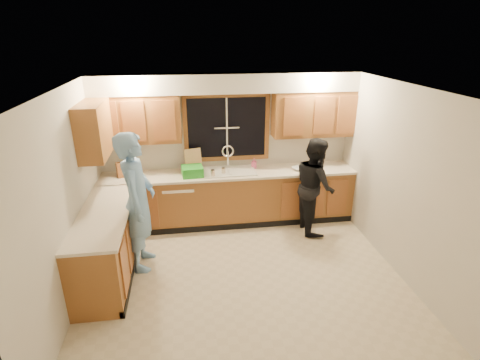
% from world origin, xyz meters
% --- Properties ---
extents(floor, '(4.20, 4.20, 0.00)m').
position_xyz_m(floor, '(0.00, 0.00, 0.00)').
color(floor, beige).
rests_on(floor, ground).
extents(ceiling, '(4.20, 4.20, 0.00)m').
position_xyz_m(ceiling, '(0.00, 0.00, 2.50)').
color(ceiling, white).
extents(wall_back, '(4.20, 0.00, 4.20)m').
position_xyz_m(wall_back, '(0.00, 1.90, 1.25)').
color(wall_back, beige).
rests_on(wall_back, ground).
extents(wall_left, '(0.00, 3.80, 3.80)m').
position_xyz_m(wall_left, '(-2.10, 0.00, 1.25)').
color(wall_left, beige).
rests_on(wall_left, ground).
extents(wall_right, '(0.00, 3.80, 3.80)m').
position_xyz_m(wall_right, '(2.10, 0.00, 1.25)').
color(wall_right, beige).
rests_on(wall_right, ground).
extents(base_cabinets_back, '(4.20, 0.60, 0.88)m').
position_xyz_m(base_cabinets_back, '(0.00, 1.60, 0.44)').
color(base_cabinets_back, '#965C2B').
rests_on(base_cabinets_back, ground).
extents(base_cabinets_left, '(0.60, 1.90, 0.88)m').
position_xyz_m(base_cabinets_left, '(-1.80, 0.35, 0.44)').
color(base_cabinets_left, '#965C2B').
rests_on(base_cabinets_left, ground).
extents(countertop_back, '(4.20, 0.63, 0.04)m').
position_xyz_m(countertop_back, '(0.00, 1.58, 0.90)').
color(countertop_back, '#F5E5CE').
rests_on(countertop_back, base_cabinets_back).
extents(countertop_left, '(0.63, 1.90, 0.04)m').
position_xyz_m(countertop_left, '(-1.79, 0.35, 0.90)').
color(countertop_left, '#F5E5CE').
rests_on(countertop_left, base_cabinets_left).
extents(upper_cabinets_left, '(1.35, 0.33, 0.75)m').
position_xyz_m(upper_cabinets_left, '(-1.43, 1.73, 1.83)').
color(upper_cabinets_left, '#965C2B').
rests_on(upper_cabinets_left, wall_back).
extents(upper_cabinets_right, '(1.35, 0.33, 0.75)m').
position_xyz_m(upper_cabinets_right, '(1.43, 1.73, 1.83)').
color(upper_cabinets_right, '#965C2B').
rests_on(upper_cabinets_right, wall_back).
extents(upper_cabinets_return, '(0.33, 0.90, 0.75)m').
position_xyz_m(upper_cabinets_return, '(-1.94, 1.12, 1.83)').
color(upper_cabinets_return, '#965C2B').
rests_on(upper_cabinets_return, wall_left).
extents(soffit, '(4.20, 0.35, 0.30)m').
position_xyz_m(soffit, '(0.00, 1.72, 2.35)').
color(soffit, silver).
rests_on(soffit, wall_back).
extents(window_frame, '(1.44, 0.03, 1.14)m').
position_xyz_m(window_frame, '(0.00, 1.89, 1.60)').
color(window_frame, black).
rests_on(window_frame, wall_back).
extents(sink, '(0.86, 0.52, 0.57)m').
position_xyz_m(sink, '(0.00, 1.60, 0.86)').
color(sink, white).
rests_on(sink, countertop_back).
extents(dishwasher, '(0.60, 0.56, 0.82)m').
position_xyz_m(dishwasher, '(-0.85, 1.59, 0.41)').
color(dishwasher, white).
rests_on(dishwasher, floor).
extents(stove, '(0.58, 0.75, 0.90)m').
position_xyz_m(stove, '(-1.80, -0.22, 0.45)').
color(stove, white).
rests_on(stove, floor).
extents(man, '(0.50, 0.73, 1.94)m').
position_xyz_m(man, '(-1.37, 0.50, 0.97)').
color(man, '#71A1D7').
rests_on(man, floor).
extents(woman, '(0.60, 0.77, 1.57)m').
position_xyz_m(woman, '(1.33, 1.14, 0.79)').
color(woman, black).
rests_on(woman, floor).
extents(knife_block, '(0.16, 0.15, 0.24)m').
position_xyz_m(knife_block, '(-1.73, 1.63, 1.04)').
color(knife_block, '#A25C2C').
rests_on(knife_block, countertop_back).
extents(cutting_board, '(0.30, 0.17, 0.37)m').
position_xyz_m(cutting_board, '(-0.58, 1.75, 1.11)').
color(cutting_board, tan).
rests_on(cutting_board, countertop_back).
extents(dish_crate, '(0.36, 0.34, 0.15)m').
position_xyz_m(dish_crate, '(-0.61, 1.52, 1.00)').
color(dish_crate, green).
rests_on(dish_crate, countertop_back).
extents(soap_bottle, '(0.10, 0.10, 0.17)m').
position_xyz_m(soap_bottle, '(0.44, 1.74, 1.01)').
color(soap_bottle, '#D95286').
rests_on(soap_bottle, countertop_back).
extents(bowl, '(0.26, 0.26, 0.05)m').
position_xyz_m(bowl, '(1.16, 1.53, 0.94)').
color(bowl, silver).
rests_on(bowl, countertop_back).
extents(can_left, '(0.09, 0.09, 0.13)m').
position_xyz_m(can_left, '(-0.29, 1.39, 0.98)').
color(can_left, '#C6B198').
rests_on(can_left, countertop_back).
extents(can_right, '(0.08, 0.08, 0.11)m').
position_xyz_m(can_right, '(-0.11, 1.50, 0.98)').
color(can_right, '#C6B198').
rests_on(can_right, countertop_back).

